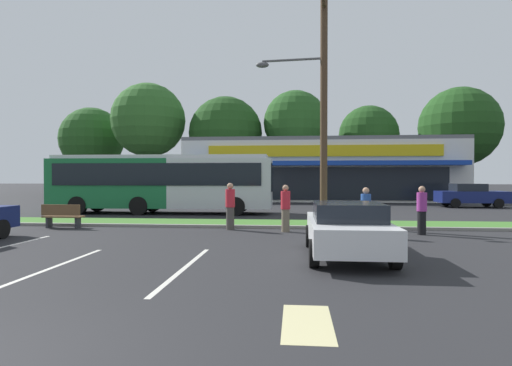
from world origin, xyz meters
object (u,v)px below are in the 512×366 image
Objects in this scene: bus_stop_bench at (62,215)px; car_1 at (153,194)px; pedestrian_near_bench at (422,210)px; pedestrian_mid at (286,208)px; pedestrian_far at (230,206)px; car_3 at (347,228)px; car_0 at (471,195)px; city_bus at (162,182)px; utility_pole at (320,101)px; pedestrian_by_pole at (366,212)px.

car_1 is (-0.94, 13.54, 0.29)m from bus_stop_bench.
pedestrian_near_bench reaches higher than bus_stop_bench.
pedestrian_far is at bearing 85.80° from pedestrian_mid.
pedestrian_mid reaches higher than car_3.
car_0 is 2.41× the size of pedestrian_far.
car_0 is 0.94× the size of car_1.
pedestrian_mid is (-1.67, 4.74, 0.15)m from car_3.
city_bus is 7.20× the size of pedestrian_near_bench.
utility_pole is at bearing -132.35° from car_0.
pedestrian_far is (7.72, -13.45, 0.12)m from car_1.
utility_pole is 5.80m from pedestrian_far.
pedestrian_near_bench is at bearing -86.87° from pedestrian_mid.
utility_pole reaches higher than pedestrian_far.
car_3 is at bearing -153.51° from pedestrian_mid.
pedestrian_far is (4.93, -6.85, -0.85)m from city_bus.
pedestrian_mid is at bearing -54.59° from car_1.
car_1 is at bearing 82.24° from pedestrian_by_pole.
pedestrian_far is (6.78, 0.09, 0.41)m from bus_stop_bench.
pedestrian_mid reaches higher than car_1.
pedestrian_far is at bearing -55.35° from city_bus.
city_bus is 7.34× the size of pedestrian_by_pole.
car_3 is 3.85m from pedestrian_by_pole.
city_bus is at bearing -154.49° from pedestrian_near_bench.
pedestrian_by_pole is 0.93× the size of pedestrian_far.
pedestrian_near_bench is 1.02× the size of pedestrian_by_pole.
car_1 is at bearing 111.85° from city_bus.
utility_pole is at bearing -27.00° from pedestrian_mid.
city_bus reaches higher than pedestrian_by_pole.
car_0 is 0.97× the size of car_3.
city_bus is 20.40m from car_0.
pedestrian_mid is at bearing -46.88° from city_bus.
city_bus is 14.91m from car_3.
car_1 is 21.91m from car_3.
car_0 is 21.41m from car_3.
pedestrian_near_bench is 0.95× the size of pedestrian_far.
pedestrian_by_pole is at bearing -122.23° from car_0.
car_0 is at bearing -58.15° from pedestrian_far.
bus_stop_bench is 13.77m from pedestrian_near_bench.
city_bus is 8.48m from pedestrian_far.
city_bus is 10.19m from pedestrian_mid.
pedestrian_by_pole is at bearing -66.38° from utility_pole.
car_1 is 2.65× the size of pedestrian_mid.
pedestrian_near_bench reaches higher than car_3.
car_1 is 1.03× the size of car_3.
pedestrian_near_bench is at bearing 177.21° from bus_stop_bench.
utility_pole is 2.09× the size of car_1.
utility_pole reaches higher than pedestrian_mid.
bus_stop_bench is 0.95× the size of pedestrian_by_pole.
pedestrian_mid is at bearing -124.06° from utility_pole.
car_3 is 6.43m from pedestrian_far.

